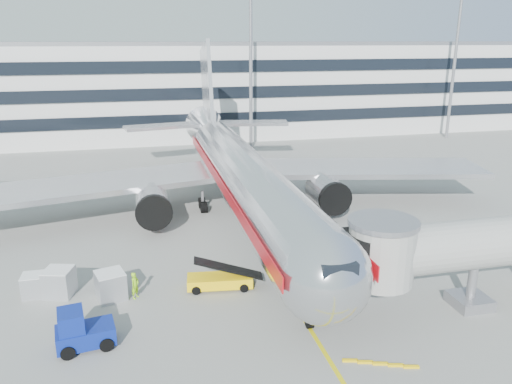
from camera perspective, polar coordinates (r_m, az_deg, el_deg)
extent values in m
plane|color=gray|center=(36.62, 1.91, -8.71)|extent=(180.00, 180.00, 0.00)
cube|color=#DAC80B|center=(45.57, -1.41, -3.40)|extent=(0.25, 70.00, 0.01)
cylinder|color=silver|center=(42.40, -0.88, 1.01)|extent=(5.00, 36.00, 5.00)
sphere|color=silver|center=(26.25, 7.83, -9.59)|extent=(5.00, 5.00, 5.00)
cone|color=silver|center=(64.37, -5.39, 7.01)|extent=(5.00, 10.00, 5.00)
cube|color=black|center=(24.52, 9.20, -8.74)|extent=(1.80, 1.20, 0.90)
cube|color=#B7B7BC|center=(51.80, 11.95, 2.68)|extent=(24.95, 12.07, 0.50)
cube|color=#B7B7BC|center=(47.16, -18.00, 0.80)|extent=(24.95, 12.07, 0.50)
cylinder|color=#99999E|center=(47.08, 8.14, -0.07)|extent=(3.00, 4.20, 3.00)
cylinder|color=#99999E|center=(43.98, -11.68, -1.49)|extent=(3.00, 4.20, 3.00)
cylinder|color=black|center=(45.32, 9.05, -0.79)|extent=(3.10, 0.50, 3.10)
cylinder|color=black|center=(42.08, -11.57, -2.33)|extent=(3.10, 0.50, 3.10)
cube|color=#B7B7BC|center=(64.25, -5.56, 10.95)|extent=(0.45, 9.39, 13.72)
cube|color=#B7B7BC|center=(66.21, -0.77, 7.89)|extent=(10.41, 4.94, 0.35)
cube|color=#B7B7BC|center=(64.73, -10.39, 7.40)|extent=(10.41, 4.94, 0.35)
cylinder|color=gray|center=(29.47, 6.14, -13.66)|extent=(0.24, 0.24, 1.80)
cylinder|color=black|center=(29.70, 6.11, -14.41)|extent=(0.35, 0.90, 0.90)
cylinder|color=gray|center=(49.63, 1.23, -0.45)|extent=(0.30, 0.30, 2.00)
cylinder|color=gray|center=(48.48, -6.11, -0.98)|extent=(0.30, 0.30, 2.00)
cube|color=red|center=(42.91, 2.40, 1.60)|extent=(0.06, 38.00, 0.90)
cube|color=red|center=(41.86, -4.25, 1.18)|extent=(0.06, 38.00, 0.90)
cylinder|color=#A8A8A3|center=(32.80, 23.99, -5.41)|extent=(13.00, 3.00, 3.00)
cylinder|color=#A8A8A3|center=(29.53, 14.11, -6.84)|extent=(3.80, 3.80, 3.40)
cylinder|color=gray|center=(28.83, 14.38, -3.39)|extent=(4.00, 4.00, 0.30)
cube|color=black|center=(28.98, 11.81, -7.15)|extent=(1.40, 2.60, 2.60)
cylinder|color=gray|center=(33.82, 23.46, -9.50)|extent=(0.56, 0.56, 3.20)
cube|color=gray|center=(34.36, 23.21, -11.37)|extent=(2.20, 2.20, 0.70)
cylinder|color=black|center=(33.86, 21.95, -11.64)|extent=(0.35, 0.70, 0.70)
cylinder|color=black|center=(34.88, 24.42, -11.10)|extent=(0.35, 0.70, 0.70)
cube|color=silver|center=(90.61, -7.94, 11.53)|extent=(150.00, 24.00, 15.00)
cube|color=black|center=(79.09, -6.94, 8.23)|extent=(150.00, 0.30, 1.80)
cube|color=black|center=(78.59, -7.04, 11.12)|extent=(150.00, 0.30, 1.80)
cube|color=black|center=(78.29, -7.15, 14.03)|extent=(150.00, 0.30, 1.80)
cube|color=gray|center=(90.23, -8.15, 16.47)|extent=(150.00, 24.00, 0.60)
cylinder|color=gray|center=(75.76, -0.60, 14.44)|extent=(0.50, 0.50, 25.00)
cylinder|color=gray|center=(89.67, 21.76, 13.68)|extent=(0.50, 0.50, 25.00)
cube|color=yellow|center=(33.77, -4.16, -10.08)|extent=(4.46, 2.10, 0.68)
cube|color=black|center=(33.38, -4.19, -8.73)|extent=(4.61, 1.64, 1.50)
cylinder|color=black|center=(34.49, -6.83, -10.00)|extent=(0.62, 0.35, 0.59)
cylinder|color=black|center=(33.27, -6.85, -11.07)|extent=(0.62, 0.35, 0.59)
cylinder|color=black|center=(34.56, -1.57, -9.82)|extent=(0.62, 0.35, 0.59)
cylinder|color=black|center=(33.35, -1.38, -10.87)|extent=(0.62, 0.35, 0.59)
cube|color=navy|center=(29.32, -18.89, -15.20)|extent=(3.25, 2.17, 0.97)
cube|color=navy|center=(28.83, -20.39, -13.71)|extent=(1.53, 1.80, 1.19)
cube|color=black|center=(28.64, -20.47, -13.05)|extent=(1.39, 1.57, 0.11)
cylinder|color=black|center=(30.18, -20.84, -15.15)|extent=(0.80, 0.44, 0.76)
cylinder|color=black|center=(28.80, -20.70, -16.80)|extent=(0.80, 0.44, 0.76)
cylinder|color=black|center=(30.21, -17.05, -14.71)|extent=(0.80, 0.44, 0.76)
cylinder|color=black|center=(28.83, -16.70, -16.33)|extent=(0.80, 0.44, 0.76)
cube|color=#B6B8BD|center=(33.60, -16.27, -10.26)|extent=(2.11, 2.11, 1.76)
cube|color=white|center=(33.20, -16.40, -8.87)|extent=(2.11, 2.11, 0.07)
cube|color=#B6B8BD|center=(35.07, -21.57, -9.61)|extent=(2.10, 2.10, 1.76)
cube|color=white|center=(34.70, -21.73, -8.28)|extent=(2.10, 2.10, 0.07)
cube|color=#B6B8BD|center=(35.69, -24.05, -9.74)|extent=(1.40, 1.40, 1.43)
cube|color=white|center=(35.39, -24.19, -8.67)|extent=(1.40, 1.40, 0.05)
imported|color=#93E117|center=(33.25, -13.66, -10.33)|extent=(0.72, 0.77, 1.77)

